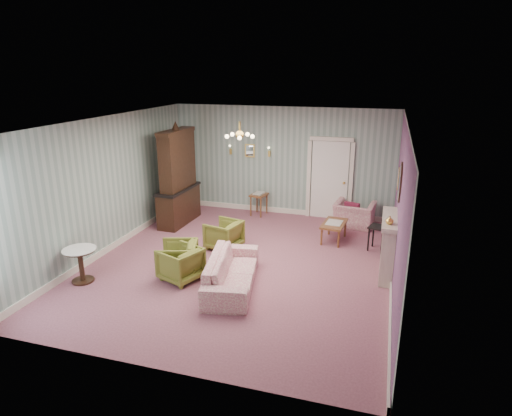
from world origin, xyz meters
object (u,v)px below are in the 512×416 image
(wingback_chair, at_px, (355,210))
(fireplace, at_px, (388,246))
(olive_chair_a, at_px, (180,262))
(coffee_table, at_px, (334,232))
(side_table_black, at_px, (378,238))
(dresser, at_px, (177,175))
(olive_chair_b, at_px, (178,257))
(olive_chair_c, at_px, (224,233))
(pedestal_table, at_px, (81,265))
(sofa_chintz, at_px, (232,266))

(wingback_chair, bearing_deg, fireplace, 114.62)
(wingback_chair, bearing_deg, olive_chair_a, 60.43)
(coffee_table, bearing_deg, side_table_black, -16.69)
(side_table_black, bearing_deg, dresser, 175.15)
(olive_chair_b, xyz_separation_m, olive_chair_c, (0.39, 1.46, -0.01))
(olive_chair_b, xyz_separation_m, dresser, (-1.32, 2.74, 0.92))
(olive_chair_a, distance_m, dresser, 3.42)
(olive_chair_a, relative_size, pedestal_table, 1.06)
(olive_chair_c, relative_size, wingback_chair, 0.73)
(fireplace, xyz_separation_m, side_table_black, (-0.21, 1.12, -0.30))
(olive_chair_b, height_order, wingback_chair, wingback_chair)
(olive_chair_a, distance_m, fireplace, 3.99)
(olive_chair_b, distance_m, wingback_chair, 4.83)
(olive_chair_a, height_order, pedestal_table, olive_chair_a)
(sofa_chintz, relative_size, wingback_chair, 2.12)
(pedestal_table, bearing_deg, coffee_table, 38.85)
(dresser, bearing_deg, olive_chair_a, -61.72)
(olive_chair_a, bearing_deg, coffee_table, 159.51)
(coffee_table, height_order, pedestal_table, pedestal_table)
(sofa_chintz, bearing_deg, dresser, 29.21)
(olive_chair_c, xyz_separation_m, wingback_chair, (2.66, 2.29, 0.07))
(sofa_chintz, height_order, fireplace, fireplace)
(sofa_chintz, bearing_deg, olive_chair_a, 80.17)
(olive_chair_a, height_order, side_table_black, olive_chair_a)
(olive_chair_b, xyz_separation_m, coffee_table, (2.67, 2.62, -0.14))
(olive_chair_a, distance_m, coffee_table, 3.79)
(sofa_chintz, xyz_separation_m, fireplace, (2.71, 1.38, 0.18))
(olive_chair_b, height_order, coffee_table, olive_chair_b)
(dresser, xyz_separation_m, side_table_black, (4.99, -0.42, -1.00))
(sofa_chintz, relative_size, pedestal_table, 3.07)
(dresser, xyz_separation_m, fireplace, (5.20, -1.55, -0.70))
(wingback_chair, xyz_separation_m, fireplace, (0.83, -2.56, 0.16))
(olive_chair_c, distance_m, wingback_chair, 3.51)
(dresser, height_order, side_table_black, dresser)
(olive_chair_b, bearing_deg, wingback_chair, 123.17)
(dresser, relative_size, coffee_table, 2.92)
(coffee_table, bearing_deg, wingback_chair, 72.00)
(olive_chair_b, height_order, pedestal_table, olive_chair_b)
(sofa_chintz, relative_size, dresser, 0.80)
(side_table_black, xyz_separation_m, pedestal_table, (-5.26, -3.14, 0.05))
(wingback_chair, height_order, side_table_black, wingback_chair)
(fireplace, xyz_separation_m, pedestal_table, (-5.47, -2.02, -0.25))
(sofa_chintz, distance_m, wingback_chair, 4.36)
(sofa_chintz, bearing_deg, wingback_chair, -36.65)
(olive_chair_a, xyz_separation_m, side_table_black, (3.52, 2.53, -0.07))
(olive_chair_b, distance_m, coffee_table, 3.74)
(olive_chair_a, relative_size, olive_chair_c, 1.01)
(fireplace, bearing_deg, side_table_black, 100.59)
(olive_chair_c, distance_m, fireplace, 3.51)
(pedestal_table, bearing_deg, olive_chair_c, 49.04)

